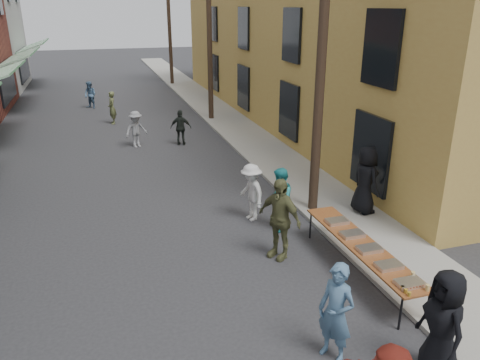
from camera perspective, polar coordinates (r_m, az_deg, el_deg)
ground at (r=9.96m, az=-6.64°, el=-13.66°), size 120.00×120.00×0.00m
sidewalk at (r=24.63m, az=-1.93°, el=7.57°), size 2.20×60.00×0.10m
building_ochre at (r=25.41m, az=12.72°, el=18.78°), size 10.00×28.00×10.00m
utility_pole_near at (r=12.54m, az=9.95°, el=15.33°), size 0.26×0.26×9.00m
utility_pole_mid at (r=23.85m, az=-3.76°, el=17.92°), size 0.26×0.26×9.00m
utility_pole_far at (r=35.61m, az=-8.64°, el=18.60°), size 0.26×0.26×9.00m
serving_table at (r=10.51m, az=14.58°, el=-7.74°), size 0.70×4.00×0.75m
catering_tray_sausage at (r=9.32m, az=19.95°, el=-11.73°), size 0.50×0.33×0.08m
catering_tray_foil_b at (r=9.76m, az=17.68°, el=-9.90°), size 0.50×0.33×0.08m
catering_tray_buns at (r=10.26m, az=15.48°, el=-8.09°), size 0.50×0.33×0.08m
catering_tray_foil_d at (r=10.78m, az=13.51°, el=-6.44°), size 0.50×0.33×0.08m
catering_tray_buns_end at (r=11.32m, az=11.74°, el=-4.94°), size 0.50×0.33×0.08m
condiment_jar_a at (r=9.01m, az=19.94°, el=-12.95°), size 0.07×0.07×0.08m
condiment_jar_b at (r=9.07m, az=19.56°, el=-12.64°), size 0.07×0.07×0.08m
condiment_jar_c at (r=9.14m, az=19.19°, el=-12.34°), size 0.07×0.07×0.08m
cup_stack at (r=9.27m, az=21.90°, el=-12.08°), size 0.08×0.08×0.12m
guest_front_a at (r=8.18m, az=23.48°, el=-15.94°), size 0.67×0.96×1.88m
guest_front_b at (r=8.05m, az=11.63°, el=-15.59°), size 0.67×0.77×1.77m
guest_front_c at (r=12.15m, az=4.83°, el=-2.42°), size 0.93×1.02×1.70m
guest_front_d at (r=12.72m, az=1.38°, el=-1.51°), size 0.79×1.13×1.60m
guest_front_e at (r=10.80m, az=4.80°, el=-4.71°), size 1.00×1.23×1.96m
server at (r=13.34m, az=15.06°, el=0.02°), size 0.70×0.99×1.92m
passerby_left at (r=19.91m, az=-12.55°, el=6.05°), size 1.12×0.91×1.52m
passerby_mid at (r=19.90m, az=-7.22°, el=6.35°), size 0.95×0.63×1.50m
passerby_right at (r=24.28m, az=-15.34°, el=8.48°), size 0.43×0.61×1.60m
passerby_far at (r=28.44m, az=-17.79°, el=9.84°), size 0.94×0.93×1.53m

